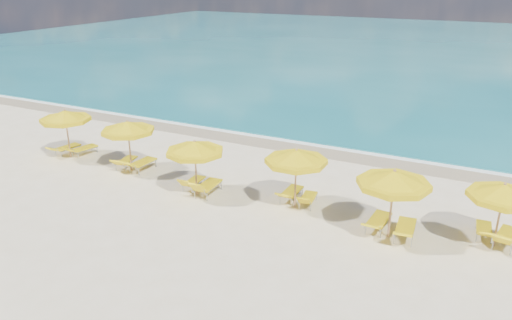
% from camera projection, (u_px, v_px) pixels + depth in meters
% --- Properties ---
extents(ground_plane, '(120.00, 120.00, 0.00)m').
position_uv_depth(ground_plane, '(240.00, 198.00, 20.94)').
color(ground_plane, beige).
extents(ocean, '(120.00, 80.00, 0.30)m').
position_uv_depth(ocean, '(428.00, 49.00, 60.98)').
color(ocean, '#126269').
rests_on(ocean, ground).
extents(wet_sand_band, '(120.00, 2.60, 0.01)m').
position_uv_depth(wet_sand_band, '(305.00, 146.00, 27.11)').
color(wet_sand_band, tan).
rests_on(wet_sand_band, ground).
extents(foam_line, '(120.00, 1.20, 0.03)m').
position_uv_depth(foam_line, '(310.00, 142.00, 27.78)').
color(foam_line, white).
rests_on(foam_line, ground).
extents(whitecap_near, '(14.00, 0.36, 0.05)m').
position_uv_depth(whitecap_near, '(278.00, 98.00, 37.66)').
color(whitecap_near, white).
rests_on(whitecap_near, ground).
extents(whitecap_far, '(18.00, 0.30, 0.05)m').
position_uv_depth(whitecap_far, '(485.00, 98.00, 37.57)').
color(whitecap_far, white).
rests_on(whitecap_far, ground).
extents(umbrella_2, '(2.68, 2.68, 2.53)m').
position_uv_depth(umbrella_2, '(65.00, 116.00, 24.81)').
color(umbrella_2, tan).
rests_on(umbrella_2, ground).
extents(umbrella_3, '(2.76, 2.76, 2.50)m').
position_uv_depth(umbrella_3, '(128.00, 128.00, 23.10)').
color(umbrella_3, tan).
rests_on(umbrella_3, ground).
extents(umbrella_4, '(2.64, 2.64, 2.46)m').
position_uv_depth(umbrella_4, '(195.00, 148.00, 20.51)').
color(umbrella_4, tan).
rests_on(umbrella_4, ground).
extents(umbrella_5, '(3.23, 3.23, 2.52)m').
position_uv_depth(umbrella_5, '(296.00, 157.00, 19.37)').
color(umbrella_5, tan).
rests_on(umbrella_5, ground).
extents(umbrella_6, '(2.85, 2.85, 2.61)m').
position_uv_depth(umbrella_6, '(394.00, 180.00, 17.09)').
color(umbrella_6, tan).
rests_on(umbrella_6, ground).
extents(umbrella_7, '(2.64, 2.64, 2.39)m').
position_uv_depth(umbrella_7, '(504.00, 192.00, 16.54)').
color(umbrella_7, tan).
rests_on(umbrella_7, ground).
extents(lounger_2_left, '(0.78, 1.81, 0.63)m').
position_uv_depth(lounger_2_left, '(67.00, 150.00, 25.97)').
color(lounger_2_left, '#A5A8AD').
rests_on(lounger_2_left, ground).
extents(lounger_2_right, '(0.90, 1.85, 0.65)m').
position_uv_depth(lounger_2_right, '(84.00, 151.00, 25.82)').
color(lounger_2_right, '#A5A8AD').
rests_on(lounger_2_right, ground).
extents(lounger_3_left, '(0.85, 1.75, 0.74)m').
position_uv_depth(lounger_3_left, '(126.00, 164.00, 24.13)').
color(lounger_3_left, '#A5A8AD').
rests_on(lounger_3_left, ground).
extents(lounger_3_right, '(0.69, 1.91, 0.79)m').
position_uv_depth(lounger_3_right, '(142.00, 166.00, 23.80)').
color(lounger_3_right, '#A5A8AD').
rests_on(lounger_3_right, ground).
extents(lounger_4_left, '(0.65, 1.63, 0.78)m').
position_uv_depth(lounger_4_left, '(193.00, 184.00, 21.77)').
color(lounger_4_left, '#A5A8AD').
rests_on(lounger_4_left, ground).
extents(lounger_4_right, '(0.78, 1.93, 0.94)m').
position_uv_depth(lounger_4_right, '(208.00, 189.00, 21.19)').
color(lounger_4_right, '#A5A8AD').
rests_on(lounger_4_right, ground).
extents(lounger_5_left, '(0.63, 1.82, 0.74)m').
position_uv_depth(lounger_5_left, '(291.00, 195.00, 20.67)').
color(lounger_5_left, '#A5A8AD').
rests_on(lounger_5_left, ground).
extents(lounger_5_right, '(0.74, 1.63, 0.74)m').
position_uv_depth(lounger_5_right, '(308.00, 201.00, 20.21)').
color(lounger_5_right, '#A5A8AD').
rests_on(lounger_5_right, ground).
extents(lounger_6_left, '(0.72, 1.96, 0.73)m').
position_uv_depth(lounger_6_left, '(378.00, 224.00, 18.30)').
color(lounger_6_left, '#A5A8AD').
rests_on(lounger_6_left, ground).
extents(lounger_6_right, '(0.80, 2.03, 0.78)m').
position_uv_depth(lounger_6_right, '(405.00, 232.00, 17.73)').
color(lounger_6_right, '#A5A8AD').
rests_on(lounger_6_right, ground).
extents(lounger_7_left, '(0.66, 1.65, 0.68)m').
position_uv_depth(lounger_7_left, '(484.00, 232.00, 17.78)').
color(lounger_7_left, '#A5A8AD').
rests_on(lounger_7_left, ground).
extents(lounger_7_right, '(0.97, 1.97, 0.86)m').
position_uv_depth(lounger_7_right, '(506.00, 240.00, 17.21)').
color(lounger_7_right, '#A5A8AD').
rests_on(lounger_7_right, ground).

